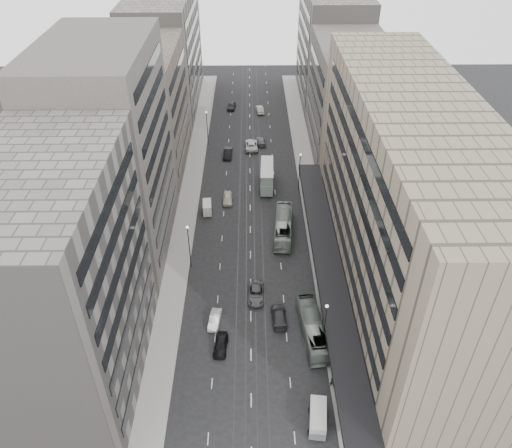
{
  "coord_description": "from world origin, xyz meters",
  "views": [
    {
      "loc": [
        0.14,
        -49.59,
        54.03
      ],
      "look_at": [
        0.95,
        15.79,
        5.83
      ],
      "focal_mm": 35.0,
      "sensor_mm": 36.0,
      "label": 1
    }
  ],
  "objects_px": {
    "bus_near": "(312,329)",
    "sedan_0": "(221,345)",
    "panel_van": "(207,207)",
    "sedan_2": "(256,294)",
    "pedestrian": "(332,381)",
    "bus_far": "(283,226)",
    "double_decker": "(267,176)",
    "sedan_1": "(215,319)",
    "vw_microbus": "(318,417)"
  },
  "relations": [
    {
      "from": "vw_microbus",
      "to": "double_decker",
      "type": "bearing_deg",
      "value": 101.86
    },
    {
      "from": "panel_van",
      "to": "sedan_2",
      "type": "xyz_separation_m",
      "value": [
        8.87,
        -22.44,
        -0.5
      ]
    },
    {
      "from": "bus_far",
      "to": "double_decker",
      "type": "relative_size",
      "value": 1.37
    },
    {
      "from": "bus_far",
      "to": "sedan_1",
      "type": "bearing_deg",
      "value": 67.41
    },
    {
      "from": "sedan_2",
      "to": "vw_microbus",
      "type": "bearing_deg",
      "value": -70.26
    },
    {
      "from": "vw_microbus",
      "to": "sedan_1",
      "type": "distance_m",
      "value": 20.65
    },
    {
      "from": "bus_far",
      "to": "sedan_0",
      "type": "distance_m",
      "value": 27.41
    },
    {
      "from": "bus_near",
      "to": "vw_microbus",
      "type": "bearing_deg",
      "value": 81.35
    },
    {
      "from": "double_decker",
      "to": "sedan_1",
      "type": "xyz_separation_m",
      "value": [
        -8.55,
        -36.62,
        -1.91
      ]
    },
    {
      "from": "sedan_2",
      "to": "sedan_0",
      "type": "bearing_deg",
      "value": -114.95
    },
    {
      "from": "bus_near",
      "to": "sedan_0",
      "type": "xyz_separation_m",
      "value": [
        -12.59,
        -1.97,
        -0.84
      ]
    },
    {
      "from": "pedestrian",
      "to": "bus_near",
      "type": "bearing_deg",
      "value": -87.35
    },
    {
      "from": "panel_van",
      "to": "sedan_2",
      "type": "height_order",
      "value": "panel_van"
    },
    {
      "from": "double_decker",
      "to": "bus_near",
      "type": "bearing_deg",
      "value": -80.57
    },
    {
      "from": "sedan_0",
      "to": "sedan_2",
      "type": "distance_m",
      "value": 10.97
    },
    {
      "from": "sedan_1",
      "to": "pedestrian",
      "type": "bearing_deg",
      "value": -28.08
    },
    {
      "from": "bus_near",
      "to": "sedan_1",
      "type": "bearing_deg",
      "value": -16.65
    },
    {
      "from": "bus_near",
      "to": "sedan_2",
      "type": "bearing_deg",
      "value": -51.11
    },
    {
      "from": "vw_microbus",
      "to": "sedan_0",
      "type": "xyz_separation_m",
      "value": [
        -11.85,
        11.42,
        -0.63
      ]
    },
    {
      "from": "bus_near",
      "to": "pedestrian",
      "type": "height_order",
      "value": "bus_near"
    },
    {
      "from": "bus_far",
      "to": "sedan_2",
      "type": "bearing_deg",
      "value": 77.54
    },
    {
      "from": "pedestrian",
      "to": "sedan_2",
      "type": "bearing_deg",
      "value": -68.75
    },
    {
      "from": "bus_far",
      "to": "double_decker",
      "type": "height_order",
      "value": "double_decker"
    },
    {
      "from": "bus_far",
      "to": "double_decker",
      "type": "distance_m",
      "value": 15.96
    },
    {
      "from": "panel_van",
      "to": "sedan_2",
      "type": "bearing_deg",
      "value": -73.26
    },
    {
      "from": "double_decker",
      "to": "pedestrian",
      "type": "relative_size",
      "value": 4.95
    },
    {
      "from": "bus_far",
      "to": "pedestrian",
      "type": "distance_m",
      "value": 32.07
    },
    {
      "from": "double_decker",
      "to": "sedan_2",
      "type": "distance_m",
      "value": 31.63
    },
    {
      "from": "pedestrian",
      "to": "vw_microbus",
      "type": "bearing_deg",
      "value": 55.83
    },
    {
      "from": "vw_microbus",
      "to": "pedestrian",
      "type": "distance_m",
      "value": 5.75
    },
    {
      "from": "panel_van",
      "to": "sedan_1",
      "type": "height_order",
      "value": "panel_van"
    },
    {
      "from": "double_decker",
      "to": "pedestrian",
      "type": "height_order",
      "value": "double_decker"
    },
    {
      "from": "sedan_0",
      "to": "pedestrian",
      "type": "distance_m",
      "value": 15.59
    },
    {
      "from": "vw_microbus",
      "to": "sedan_2",
      "type": "relative_size",
      "value": 0.91
    },
    {
      "from": "bus_far",
      "to": "panel_van",
      "type": "relative_size",
      "value": 3.32
    },
    {
      "from": "sedan_2",
      "to": "bus_far",
      "type": "bearing_deg",
      "value": 74.0
    },
    {
      "from": "panel_van",
      "to": "pedestrian",
      "type": "bearing_deg",
      "value": -69.46
    },
    {
      "from": "vw_microbus",
      "to": "sedan_1",
      "type": "xyz_separation_m",
      "value": [
        -12.93,
        16.09,
        -0.7
      ]
    },
    {
      "from": "double_decker",
      "to": "panel_van",
      "type": "xyz_separation_m",
      "value": [
        -11.43,
        -9.04,
        -1.37
      ]
    },
    {
      "from": "sedan_0",
      "to": "pedestrian",
      "type": "bearing_deg",
      "value": -18.46
    },
    {
      "from": "bus_near",
      "to": "sedan_0",
      "type": "bearing_deg",
      "value": 3.39
    },
    {
      "from": "bus_near",
      "to": "double_decker",
      "type": "xyz_separation_m",
      "value": [
        -5.12,
        39.32,
        1.0
      ]
    },
    {
      "from": "vw_microbus",
      "to": "sedan_2",
      "type": "xyz_separation_m",
      "value": [
        -6.94,
        21.23,
        -0.64
      ]
    },
    {
      "from": "double_decker",
      "to": "pedestrian",
      "type": "distance_m",
      "value": 48.03
    },
    {
      "from": "bus_far",
      "to": "panel_van",
      "type": "height_order",
      "value": "bus_far"
    },
    {
      "from": "bus_near",
      "to": "sedan_0",
      "type": "relative_size",
      "value": 2.6
    },
    {
      "from": "sedan_0",
      "to": "pedestrian",
      "type": "height_order",
      "value": "pedestrian"
    },
    {
      "from": "bus_far",
      "to": "sedan_2",
      "type": "relative_size",
      "value": 2.31
    },
    {
      "from": "bus_far",
      "to": "pedestrian",
      "type": "height_order",
      "value": "bus_far"
    },
    {
      "from": "bus_near",
      "to": "double_decker",
      "type": "bearing_deg",
      "value": -88.09
    }
  ]
}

